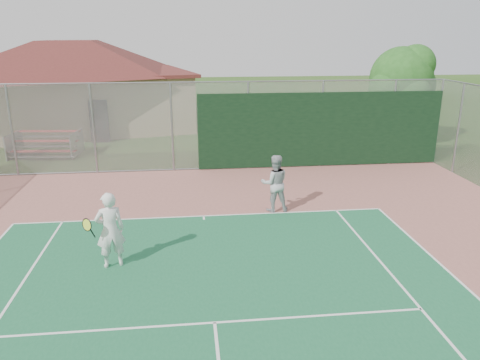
% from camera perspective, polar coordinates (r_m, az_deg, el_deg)
% --- Properties ---
extents(back_fence, '(20.08, 0.11, 3.53)m').
position_cam_1_polar(back_fence, '(18.75, 1.31, 6.34)').
color(back_fence, gray).
rests_on(back_fence, ground).
extents(clubhouse, '(15.26, 11.90, 5.85)m').
position_cam_1_polar(clubhouse, '(28.78, -19.82, 11.82)').
color(clubhouse, tan).
rests_on(clubhouse, ground).
extents(bleachers, '(2.96, 1.92, 1.07)m').
position_cam_1_polar(bleachers, '(22.71, -22.64, 4.11)').
color(bleachers, '#A52C26').
rests_on(bleachers, ground).
extents(tree, '(3.46, 3.28, 4.82)m').
position_cam_1_polar(tree, '(23.79, 19.19, 11.41)').
color(tree, '#3A2815').
rests_on(tree, ground).
extents(player_white_front, '(0.98, 0.74, 1.82)m').
position_cam_1_polar(player_white_front, '(11.25, -15.59, -5.97)').
color(player_white_front, white).
rests_on(player_white_front, ground).
extents(player_grey_back, '(0.87, 0.69, 1.77)m').
position_cam_1_polar(player_grey_back, '(14.29, 4.25, -0.46)').
color(player_grey_back, '#A4A7A9').
rests_on(player_grey_back, ground).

